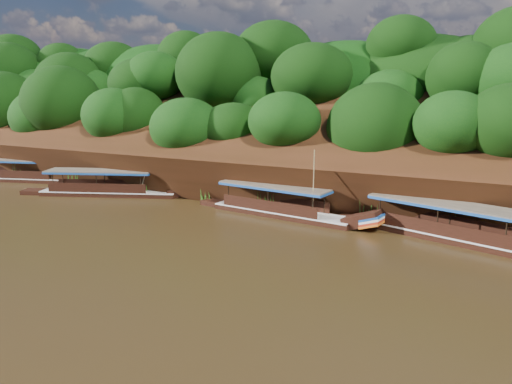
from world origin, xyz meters
TOP-DOWN VIEW (x-y plane):
  - ground at (0.00, 0.00)m, footprint 160.00×160.00m
  - riverbank at (-0.01, 22.73)m, footprint 120.00×30.06m
  - boat_0 at (14.51, 7.49)m, footprint 14.32×5.94m
  - boat_1 at (2.50, 8.36)m, footprint 13.28×3.53m
  - boat_2 at (-13.99, 8.38)m, footprint 13.85×6.85m
  - boat_3 at (-26.27, 9.56)m, footprint 12.47×5.40m
  - reeds at (-3.84, 9.31)m, footprint 50.57×2.29m

SIDE VIEW (x-z plane):
  - ground at x=0.00m, z-range 0.00..0.00m
  - boat_3 at x=-26.27m, z-range -0.82..1.83m
  - boat_2 at x=-13.99m, z-range -2.20..3.21m
  - boat_1 at x=2.50m, z-range -2.32..3.35m
  - boat_0 at x=14.51m, z-range -2.76..3.82m
  - reeds at x=-3.84m, z-range -0.15..2.01m
  - riverbank at x=-0.01m, z-range -7.81..11.59m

